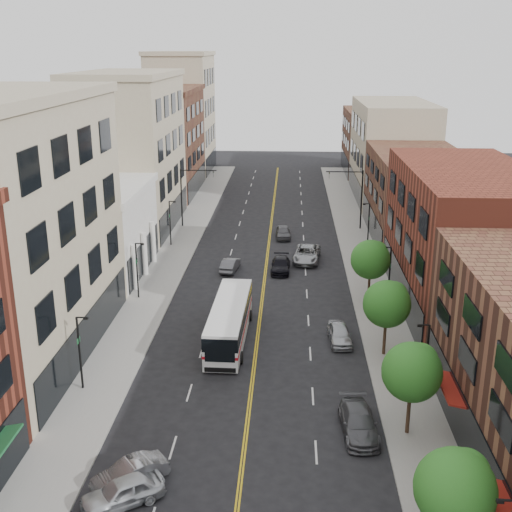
% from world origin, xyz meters
% --- Properties ---
extents(ground, '(220.00, 220.00, 0.00)m').
position_xyz_m(ground, '(0.00, 0.00, 0.00)').
color(ground, black).
rests_on(ground, ground).
extents(sidewalk_left, '(4.00, 110.00, 0.15)m').
position_xyz_m(sidewalk_left, '(-10.00, 35.00, 0.07)').
color(sidewalk_left, gray).
rests_on(sidewalk_left, ground).
extents(sidewalk_right, '(4.00, 110.00, 0.15)m').
position_xyz_m(sidewalk_right, '(10.00, 35.00, 0.07)').
color(sidewalk_right, gray).
rests_on(sidewalk_right, ground).
extents(bldg_l_tanoffice, '(10.00, 22.00, 18.00)m').
position_xyz_m(bldg_l_tanoffice, '(-17.00, 13.00, 9.00)').
color(bldg_l_tanoffice, tan).
rests_on(bldg_l_tanoffice, ground).
extents(bldg_l_white, '(10.00, 14.00, 8.00)m').
position_xyz_m(bldg_l_white, '(-17.00, 31.00, 4.00)').
color(bldg_l_white, silver).
rests_on(bldg_l_white, ground).
extents(bldg_l_far_a, '(10.00, 20.00, 18.00)m').
position_xyz_m(bldg_l_far_a, '(-17.00, 48.00, 9.00)').
color(bldg_l_far_a, tan).
rests_on(bldg_l_far_a, ground).
extents(bldg_l_far_b, '(10.00, 20.00, 15.00)m').
position_xyz_m(bldg_l_far_b, '(-17.00, 68.00, 7.50)').
color(bldg_l_far_b, brown).
rests_on(bldg_l_far_b, ground).
extents(bldg_l_far_c, '(10.00, 16.00, 20.00)m').
position_xyz_m(bldg_l_far_c, '(-17.00, 86.00, 10.00)').
color(bldg_l_far_c, tan).
rests_on(bldg_l_far_c, ground).
extents(bldg_r_mid, '(10.00, 22.00, 12.00)m').
position_xyz_m(bldg_r_mid, '(17.00, 24.00, 6.00)').
color(bldg_r_mid, maroon).
rests_on(bldg_r_mid, ground).
extents(bldg_r_far_a, '(10.00, 20.00, 10.00)m').
position_xyz_m(bldg_r_far_a, '(17.00, 45.00, 5.00)').
color(bldg_r_far_a, brown).
rests_on(bldg_r_far_a, ground).
extents(bldg_r_far_b, '(10.00, 22.00, 14.00)m').
position_xyz_m(bldg_r_far_b, '(17.00, 66.00, 7.00)').
color(bldg_r_far_b, tan).
rests_on(bldg_r_far_b, ground).
extents(bldg_r_far_c, '(10.00, 18.00, 11.00)m').
position_xyz_m(bldg_r_far_c, '(17.00, 86.00, 5.50)').
color(bldg_r_far_c, brown).
rests_on(bldg_r_far_c, ground).
extents(tree_r_0, '(3.40, 3.40, 5.59)m').
position_xyz_m(tree_r_0, '(9.39, -5.93, 4.13)').
color(tree_r_0, black).
rests_on(tree_r_0, sidewalk_right).
extents(tree_r_1, '(3.40, 3.40, 5.59)m').
position_xyz_m(tree_r_1, '(9.39, 4.07, 4.13)').
color(tree_r_1, black).
rests_on(tree_r_1, sidewalk_right).
extents(tree_r_2, '(3.40, 3.40, 5.59)m').
position_xyz_m(tree_r_2, '(9.39, 14.07, 4.13)').
color(tree_r_2, black).
rests_on(tree_r_2, sidewalk_right).
extents(tree_r_3, '(3.40, 3.40, 5.59)m').
position_xyz_m(tree_r_3, '(9.39, 24.07, 4.13)').
color(tree_r_3, black).
rests_on(tree_r_3, sidewalk_right).
extents(lamp_l_1, '(0.81, 0.55, 5.05)m').
position_xyz_m(lamp_l_1, '(-10.95, 8.00, 2.97)').
color(lamp_l_1, black).
rests_on(lamp_l_1, sidewalk_left).
extents(lamp_l_2, '(0.81, 0.55, 5.05)m').
position_xyz_m(lamp_l_2, '(-10.95, 24.00, 2.97)').
color(lamp_l_2, black).
rests_on(lamp_l_2, sidewalk_left).
extents(lamp_l_3, '(0.81, 0.55, 5.05)m').
position_xyz_m(lamp_l_3, '(-10.95, 40.00, 2.97)').
color(lamp_l_3, black).
rests_on(lamp_l_3, sidewalk_left).
extents(lamp_r_1, '(0.81, 0.55, 5.05)m').
position_xyz_m(lamp_r_1, '(10.95, 8.00, 2.97)').
color(lamp_r_1, black).
rests_on(lamp_r_1, sidewalk_right).
extents(lamp_r_2, '(0.81, 0.55, 5.05)m').
position_xyz_m(lamp_r_2, '(10.95, 24.00, 2.97)').
color(lamp_r_2, black).
rests_on(lamp_r_2, sidewalk_right).
extents(lamp_r_3, '(0.81, 0.55, 5.05)m').
position_xyz_m(lamp_r_3, '(10.95, 40.00, 2.97)').
color(lamp_r_3, black).
rests_on(lamp_r_3, sidewalk_right).
extents(signal_mast_left, '(4.49, 0.18, 7.20)m').
position_xyz_m(signal_mast_left, '(-10.27, 48.00, 4.65)').
color(signal_mast_left, black).
rests_on(signal_mast_left, sidewalk_left).
extents(signal_mast_right, '(4.49, 0.18, 7.20)m').
position_xyz_m(signal_mast_right, '(10.27, 48.00, 4.65)').
color(signal_mast_right, black).
rests_on(signal_mast_right, sidewalk_right).
extents(city_bus, '(2.94, 11.39, 2.91)m').
position_xyz_m(city_bus, '(-2.11, 16.02, 1.69)').
color(city_bus, white).
rests_on(city_bus, ground).
extents(car_angle_a, '(4.38, 3.60, 1.41)m').
position_xyz_m(car_angle_a, '(-5.60, -2.76, 0.70)').
color(car_angle_a, '#B7BBBF').
rests_on(car_angle_a, ground).
extents(car_angle_b, '(3.96, 3.56, 1.31)m').
position_xyz_m(car_angle_b, '(-5.60, -1.28, 0.65)').
color(car_angle_b, gray).
rests_on(car_angle_b, ground).
extents(car_parked_mid, '(2.28, 4.95, 1.40)m').
position_xyz_m(car_parked_mid, '(6.50, 3.99, 0.70)').
color(car_parked_mid, '#48494D').
rests_on(car_parked_mid, ground).
extents(car_parked_far, '(1.94, 4.17, 1.38)m').
position_xyz_m(car_parked_far, '(6.25, 16.07, 0.69)').
color(car_parked_far, '#A5A7AC').
rests_on(car_parked_far, ground).
extents(car_lane_behind, '(1.85, 4.05, 1.29)m').
position_xyz_m(car_lane_behind, '(-3.54, 31.93, 0.64)').
color(car_lane_behind, '#4F4F54').
rests_on(car_lane_behind, ground).
extents(car_lane_a, '(1.95, 4.58, 1.32)m').
position_xyz_m(car_lane_a, '(1.50, 32.01, 0.66)').
color(car_lane_a, black).
rests_on(car_lane_a, ground).
extents(car_lane_b, '(3.20, 5.87, 1.56)m').
position_xyz_m(car_lane_b, '(4.19, 35.42, 0.78)').
color(car_lane_b, '#919598').
rests_on(car_lane_b, ground).
extents(car_lane_c, '(1.91, 4.20, 1.40)m').
position_xyz_m(car_lane_c, '(1.59, 43.85, 0.70)').
color(car_lane_c, '#4E4E53').
rests_on(car_lane_c, ground).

